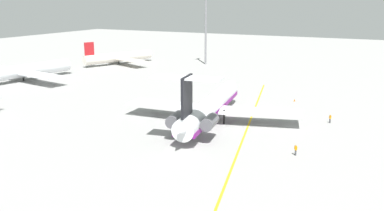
{
  "coord_description": "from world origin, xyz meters",
  "views": [
    {
      "loc": [
        -77.11,
        -24.38,
        23.26
      ],
      "look_at": [
        -2.7,
        13.16,
        2.69
      ],
      "focal_mm": 40.95,
      "sensor_mm": 36.0,
      "label": 1
    }
  ],
  "objects": [
    {
      "name": "ground",
      "position": [
        0.0,
        0.0,
        0.0
      ],
      "size": [
        386.23,
        386.23,
        0.0
      ],
      "primitive_type": "plane",
      "color": "gray"
    },
    {
      "name": "main_jetliner",
      "position": [
        -3.78,
        8.98,
        3.12
      ],
      "size": [
        39.14,
        34.77,
        11.43
      ],
      "rotation": [
        0.0,
        0.0,
        0.17
      ],
      "color": "silver",
      "rests_on": "ground"
    },
    {
      "name": "airliner_mid_left",
      "position": [
        12.41,
        74.5,
        2.9
      ],
      "size": [
        32.88,
        32.67,
        9.83
      ],
      "rotation": [
        0.0,
        0.0,
        -0.17
      ],
      "color": "silver",
      "rests_on": "ground"
    },
    {
      "name": "airliner_mid_right",
      "position": [
        51.63,
        69.48,
        2.53
      ],
      "size": [
        27.8,
        27.95,
        8.59
      ],
      "rotation": [
        0.0,
        0.0,
        -0.37
      ],
      "color": "silver",
      "rests_on": "ground"
    },
    {
      "name": "ground_crew_near_nose",
      "position": [
        6.39,
        -11.75,
        1.12
      ],
      "size": [
        0.28,
        0.43,
        1.77
      ],
      "rotation": [
        0.0,
        0.0,
        2.82
      ],
      "color": "black",
      "rests_on": "ground"
    },
    {
      "name": "ground_crew_near_tail",
      "position": [
        -14.19,
        -10.21,
        1.16
      ],
      "size": [
        0.29,
        0.46,
        1.82
      ],
      "rotation": [
        0.0,
        0.0,
        2.96
      ],
      "color": "black",
      "rests_on": "ground"
    },
    {
      "name": "safety_cone_nose",
      "position": [
        15.29,
        24.81,
        0.28
      ],
      "size": [
        0.4,
        0.4,
        0.55
      ],
      "primitive_type": "cone",
      "color": "#EA590F",
      "rests_on": "ground"
    },
    {
      "name": "safety_cone_wingtip",
      "position": [
        21.31,
        -1.24,
        0.28
      ],
      "size": [
        0.4,
        0.4,
        0.55
      ],
      "primitive_type": "cone",
      "color": "#EA590F",
      "rests_on": "ground"
    },
    {
      "name": "taxiway_centreline",
      "position": [
        -2.7,
        1.49,
        0.0
      ],
      "size": [
        79.42,
        19.46,
        0.01
      ],
      "primitive_type": "cube",
      "rotation": [
        0.0,
        0.0,
        0.24
      ],
      "color": "gold",
      "rests_on": "ground"
    },
    {
      "name": "light_mast",
      "position": [
        64.81,
        41.78,
        14.03
      ],
      "size": [
        4.0,
        0.7,
        25.62
      ],
      "color": "slate",
      "rests_on": "ground"
    }
  ]
}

